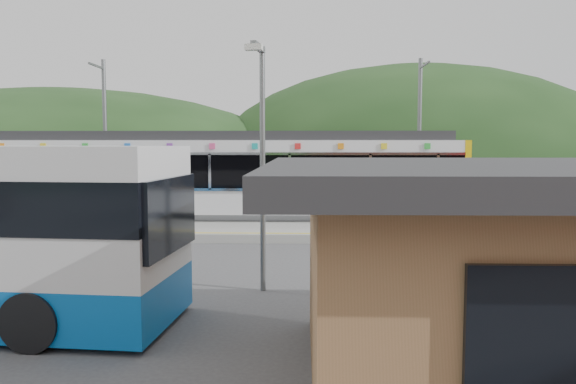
{
  "coord_description": "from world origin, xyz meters",
  "views": [
    {
      "loc": [
        1.87,
        -16.42,
        3.25
      ],
      "look_at": [
        1.4,
        1.0,
        1.76
      ],
      "focal_mm": 35.0,
      "sensor_mm": 36.0,
      "label": 1
    }
  ],
  "objects": [
    {
      "name": "ground",
      "position": [
        0.0,
        0.0,
        0.0
      ],
      "size": [
        120.0,
        120.0,
        0.0
      ],
      "primitive_type": "plane",
      "color": "#4C4C4F",
      "rests_on": "ground"
    },
    {
      "name": "hills",
      "position": [
        6.19,
        5.29,
        0.0
      ],
      "size": [
        146.0,
        149.0,
        26.0
      ],
      "color": "#1E3D19",
      "rests_on": "ground"
    },
    {
      "name": "platform",
      "position": [
        0.0,
        3.3,
        0.15
      ],
      "size": [
        26.0,
        3.2,
        0.3
      ],
      "primitive_type": "cube",
      "color": "#9E9E99",
      "rests_on": "ground"
    },
    {
      "name": "yellow_line",
      "position": [
        0.0,
        2.0,
        0.3
      ],
      "size": [
        26.0,
        0.1,
        0.01
      ],
      "primitive_type": "cube",
      "color": "yellow",
      "rests_on": "platform"
    },
    {
      "name": "train",
      "position": [
        -2.11,
        6.0,
        2.06
      ],
      "size": [
        20.44,
        3.01,
        3.74
      ],
      "color": "black",
      "rests_on": "ground"
    },
    {
      "name": "catenary_mast_west",
      "position": [
        -7.0,
        8.56,
        3.65
      ],
      "size": [
        0.18,
        1.8,
        7.0
      ],
      "color": "slate",
      "rests_on": "ground"
    },
    {
      "name": "catenary_mast_east",
      "position": [
        7.0,
        8.56,
        3.65
      ],
      "size": [
        0.18,
        1.8,
        7.0
      ],
      "color": "slate",
      "rests_on": "ground"
    },
    {
      "name": "lamp_post",
      "position": [
        0.99,
        -4.29,
        3.21
      ],
      "size": [
        0.37,
        0.98,
        5.35
      ],
      "rotation": [
        0.0,
        0.0,
        -0.14
      ],
      "color": "slate",
      "rests_on": "ground"
    }
  ]
}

